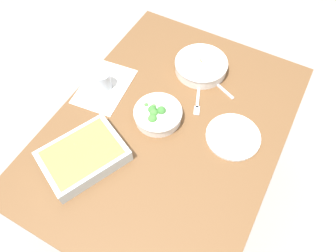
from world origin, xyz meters
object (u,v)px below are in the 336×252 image
baking_dish (83,156)px  drink_cup (103,81)px  stew_bowl (201,66)px  fork_on_table (198,101)px  spoon_by_stew (216,83)px  broccoli_bowl (158,114)px  side_plate (233,137)px

baking_dish → drink_cup: drink_cup is taller
stew_bowl → fork_on_table: (-0.17, -0.07, -0.03)m
spoon_by_stew → baking_dish: bearing=154.1°
broccoli_bowl → baking_dish: 0.34m
spoon_by_stew → fork_on_table: (-0.13, 0.03, -0.00)m
drink_cup → fork_on_table: size_ratio=0.50×
stew_bowl → drink_cup: size_ratio=2.85×
fork_on_table → baking_dish: bearing=150.6°
side_plate → spoon_by_stew: (0.23, 0.18, -0.00)m
drink_cup → side_plate: bearing=-87.5°
spoon_by_stew → fork_on_table: spoon_by_stew is taller
broccoli_bowl → drink_cup: bearing=83.2°
stew_bowl → baking_dish: size_ratio=0.66×
side_plate → broccoli_bowl: bearing=101.2°
side_plate → fork_on_table: size_ratio=1.28×
baking_dish → fork_on_table: (0.46, -0.26, -0.03)m
broccoli_bowl → fork_on_table: broccoli_bowl is taller
spoon_by_stew → fork_on_table: bearing=167.9°
drink_cup → fork_on_table: bearing=-72.9°
stew_bowl → baking_dish: bearing=162.9°
drink_cup → baking_dish: bearing=-157.1°
baking_dish → spoon_by_stew: baking_dish is taller
fork_on_table → stew_bowl: bearing=21.1°
broccoli_bowl → fork_on_table: size_ratio=1.17×
stew_bowl → broccoli_bowl: (-0.33, 0.04, -0.00)m
baking_dish → spoon_by_stew: size_ratio=2.17×
stew_bowl → drink_cup: drink_cup is taller
stew_bowl → drink_cup: (-0.29, 0.34, 0.01)m
drink_cup → spoon_by_stew: drink_cup is taller
fork_on_table → broccoli_bowl: bearing=145.8°
broccoli_bowl → stew_bowl: bearing=-7.3°
stew_bowl → side_plate: stew_bowl is taller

